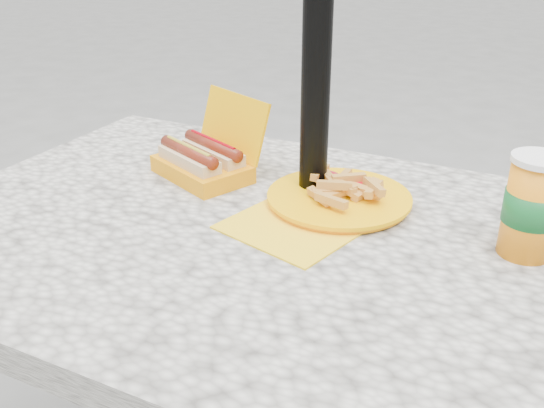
% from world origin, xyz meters
% --- Properties ---
extents(picnic_table, '(1.20, 0.80, 0.75)m').
position_xyz_m(picnic_table, '(0.00, 0.00, 0.64)').
color(picnic_table, beige).
rests_on(picnic_table, ground).
extents(hotdog_box, '(0.23, 0.22, 0.15)m').
position_xyz_m(hotdog_box, '(-0.22, 0.14, 0.78)').
color(hotdog_box, '#FFB000').
rests_on(hotdog_box, picnic_table).
extents(fries_plate, '(0.28, 0.36, 0.05)m').
position_xyz_m(fries_plate, '(0.06, 0.13, 0.76)').
color(fries_plate, yellow).
rests_on(fries_plate, picnic_table).
extents(soda_cup, '(0.08, 0.08, 0.16)m').
position_xyz_m(soda_cup, '(0.37, 0.10, 0.83)').
color(soda_cup, orange).
rests_on(soda_cup, picnic_table).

